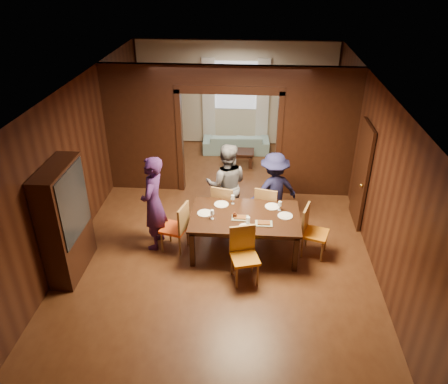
# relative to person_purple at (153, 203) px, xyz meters

# --- Properties ---
(floor) EXTENTS (9.00, 9.00, 0.00)m
(floor) POSITION_rel_person_purple_xyz_m (1.23, 0.67, -0.91)
(floor) COLOR #522B17
(floor) RESTS_ON ground
(ceiling) EXTENTS (5.50, 9.00, 0.02)m
(ceiling) POSITION_rel_person_purple_xyz_m (1.23, 0.67, 1.99)
(ceiling) COLOR silver
(ceiling) RESTS_ON room_walls
(room_walls) EXTENTS (5.52, 9.01, 2.90)m
(room_walls) POSITION_rel_person_purple_xyz_m (1.23, 2.56, 0.59)
(room_walls) COLOR black
(room_walls) RESTS_ON floor
(person_purple) EXTENTS (0.50, 0.70, 1.82)m
(person_purple) POSITION_rel_person_purple_xyz_m (0.00, 0.00, 0.00)
(person_purple) COLOR #3A1A4D
(person_purple) RESTS_ON floor
(person_grey) EXTENTS (0.86, 0.68, 1.73)m
(person_grey) POSITION_rel_person_purple_xyz_m (1.27, 0.90, -0.05)
(person_grey) COLOR #57545C
(person_grey) RESTS_ON floor
(person_navy) EXTENTS (1.16, 0.94, 1.57)m
(person_navy) POSITION_rel_person_purple_xyz_m (2.21, 0.90, -0.13)
(person_navy) COLOR #17173A
(person_navy) RESTS_ON floor
(sofa) EXTENTS (1.85, 0.81, 0.53)m
(sofa) POSITION_rel_person_purple_xyz_m (1.28, 4.52, -0.65)
(sofa) COLOR #94C1C1
(sofa) RESTS_ON floor
(serving_bowl) EXTENTS (0.30, 0.30, 0.07)m
(serving_bowl) POSITION_rel_person_purple_xyz_m (1.73, 0.04, -0.11)
(serving_bowl) COLOR black
(serving_bowl) RESTS_ON dining_table
(dining_table) EXTENTS (1.96, 1.22, 0.76)m
(dining_table) POSITION_rel_person_purple_xyz_m (1.67, -0.04, -0.53)
(dining_table) COLOR black
(dining_table) RESTS_ON floor
(coffee_table) EXTENTS (0.80, 0.50, 0.40)m
(coffee_table) POSITION_rel_person_purple_xyz_m (1.39, 3.64, -0.71)
(coffee_table) COLOR black
(coffee_table) RESTS_ON floor
(chair_left) EXTENTS (0.54, 0.54, 0.97)m
(chair_left) POSITION_rel_person_purple_xyz_m (0.37, -0.10, -0.43)
(chair_left) COLOR #EC4C16
(chair_left) RESTS_ON floor
(chair_right) EXTENTS (0.55, 0.55, 0.97)m
(chair_right) POSITION_rel_person_purple_xyz_m (2.95, -0.08, -0.43)
(chair_right) COLOR orange
(chair_right) RESTS_ON floor
(chair_far_l) EXTENTS (0.53, 0.53, 0.97)m
(chair_far_l) POSITION_rel_person_purple_xyz_m (1.25, 0.75, -0.43)
(chair_far_l) COLOR red
(chair_far_l) RESTS_ON floor
(chair_far_r) EXTENTS (0.53, 0.53, 0.97)m
(chair_far_r) POSITION_rel_person_purple_xyz_m (2.09, 0.75, -0.43)
(chair_far_r) COLOR orange
(chair_far_r) RESTS_ON floor
(chair_near) EXTENTS (0.55, 0.55, 0.97)m
(chair_near) POSITION_rel_person_purple_xyz_m (1.70, -0.89, -0.43)
(chair_near) COLOR orange
(chair_near) RESTS_ON floor
(hutch) EXTENTS (0.40, 1.20, 2.00)m
(hutch) POSITION_rel_person_purple_xyz_m (-1.30, -0.83, 0.09)
(hutch) COLOR black
(hutch) RESTS_ON floor
(door_right) EXTENTS (0.06, 0.90, 2.10)m
(door_right) POSITION_rel_person_purple_xyz_m (3.93, 1.17, 0.14)
(door_right) COLOR black
(door_right) RESTS_ON floor
(window_far) EXTENTS (1.20, 0.03, 1.30)m
(window_far) POSITION_rel_person_purple_xyz_m (1.23, 5.11, 0.79)
(window_far) COLOR silver
(window_far) RESTS_ON back_wall
(curtain_left) EXTENTS (0.35, 0.06, 2.40)m
(curtain_left) POSITION_rel_person_purple_xyz_m (0.48, 5.07, 0.34)
(curtain_left) COLOR white
(curtain_left) RESTS_ON back_wall
(curtain_right) EXTENTS (0.35, 0.06, 2.40)m
(curtain_right) POSITION_rel_person_purple_xyz_m (1.98, 5.07, 0.34)
(curtain_right) COLOR white
(curtain_right) RESTS_ON back_wall
(plate_left) EXTENTS (0.27, 0.27, 0.01)m
(plate_left) POSITION_rel_person_purple_xyz_m (0.94, -0.03, -0.15)
(plate_left) COLOR white
(plate_left) RESTS_ON dining_table
(plate_far_l) EXTENTS (0.27, 0.27, 0.01)m
(plate_far_l) POSITION_rel_person_purple_xyz_m (1.22, 0.31, -0.15)
(plate_far_l) COLOR white
(plate_far_l) RESTS_ON dining_table
(plate_far_r) EXTENTS (0.27, 0.27, 0.01)m
(plate_far_r) POSITION_rel_person_purple_xyz_m (2.17, 0.30, -0.15)
(plate_far_r) COLOR white
(plate_far_r) RESTS_ON dining_table
(plate_right) EXTENTS (0.27, 0.27, 0.01)m
(plate_right) POSITION_rel_person_purple_xyz_m (2.39, -0.01, -0.15)
(plate_right) COLOR silver
(plate_right) RESTS_ON dining_table
(plate_near) EXTENTS (0.27, 0.27, 0.01)m
(plate_near) POSITION_rel_person_purple_xyz_m (1.70, -0.44, -0.15)
(plate_near) COLOR silver
(plate_near) RESTS_ON dining_table
(platter_a) EXTENTS (0.30, 0.20, 0.04)m
(platter_a) POSITION_rel_person_purple_xyz_m (1.59, -0.15, -0.13)
(platter_a) COLOR gray
(platter_a) RESTS_ON dining_table
(platter_b) EXTENTS (0.30, 0.20, 0.04)m
(platter_b) POSITION_rel_person_purple_xyz_m (2.01, -0.30, -0.13)
(platter_b) COLOR gray
(platter_b) RESTS_ON dining_table
(wineglass_left) EXTENTS (0.08, 0.08, 0.18)m
(wineglass_left) POSITION_rel_person_purple_xyz_m (1.09, -0.20, -0.06)
(wineglass_left) COLOR white
(wineglass_left) RESTS_ON dining_table
(wineglass_far) EXTENTS (0.08, 0.08, 0.18)m
(wineglass_far) POSITION_rel_person_purple_xyz_m (1.43, 0.36, -0.06)
(wineglass_far) COLOR silver
(wineglass_far) RESTS_ON dining_table
(wineglass_right) EXTENTS (0.08, 0.08, 0.18)m
(wineglass_right) POSITION_rel_person_purple_xyz_m (2.30, 0.19, -0.06)
(wineglass_right) COLOR silver
(wineglass_right) RESTS_ON dining_table
(tumbler) EXTENTS (0.07, 0.07, 0.14)m
(tumbler) POSITION_rel_person_purple_xyz_m (1.73, -0.32, -0.08)
(tumbler) COLOR white
(tumbler) RESTS_ON dining_table
(condiment_jar) EXTENTS (0.08, 0.08, 0.11)m
(condiment_jar) POSITION_rel_person_purple_xyz_m (1.49, -0.14, -0.10)
(condiment_jar) COLOR #461F10
(condiment_jar) RESTS_ON dining_table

